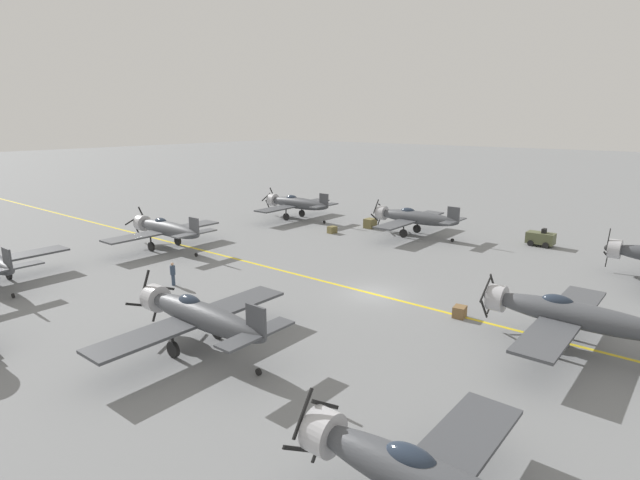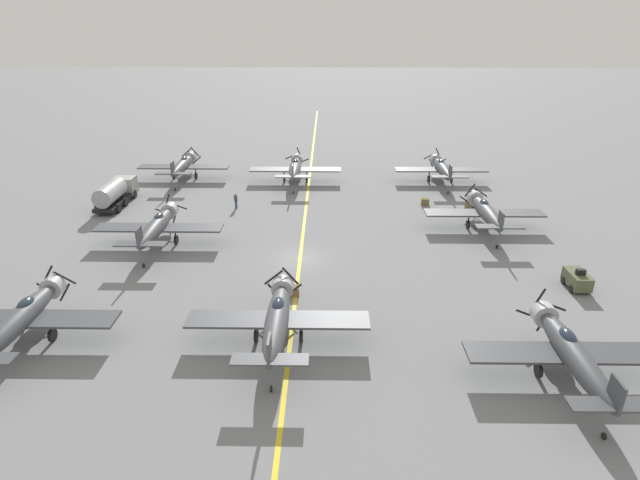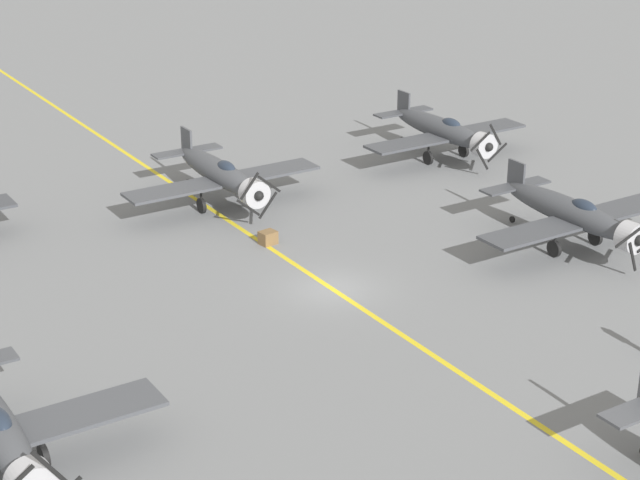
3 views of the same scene
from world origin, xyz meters
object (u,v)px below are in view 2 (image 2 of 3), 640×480
Objects in this scene: airplane_near_right at (571,352)px; airplane_near_center at (277,319)px; airplane_far_center at (295,168)px; supply_crate_by_tanker at (425,202)px; airplane_mid_left at (157,226)px; ground_crew_walking at (236,200)px; tow_tractor at (577,279)px; airplane_far_right at (442,168)px; airplane_mid_right at (486,211)px; supply_crate_mid_lane at (472,206)px; supply_crate_outboard at (293,291)px; airplane_far_left at (183,165)px; fuel_tanker at (115,192)px; airplane_near_left at (22,318)px.

airplane_near_center is at bearing 161.85° from airplane_near_right.
airplane_far_center is 13.10× the size of supply_crate_by_tanker.
airplane_mid_left is at bearing 140.47° from airplane_near_right.
ground_crew_walking is 1.96× the size of supply_crate_by_tanker.
tow_tractor reaches higher than supply_crate_by_tanker.
airplane_far_right is at bearing 81.62° from airplane_near_right.
airplane_far_right reaches higher than supply_crate_by_tanker.
airplane_mid_right is at bearing -24.10° from airplane_far_center.
airplane_far_center is 1.00× the size of airplane_near_center.
supply_crate_outboard is at bearing -134.42° from supply_crate_mid_lane.
airplane_mid_left is at bearing -146.58° from airplane_far_right.
ground_crew_walking is at bearing 44.51° from airplane_mid_left.
airplane_mid_left is 13.72× the size of supply_crate_outboard.
airplane_far_left is at bearing 162.89° from supply_crate_by_tanker.
airplane_near_right is at bearing -50.07° from ground_crew_walking.
supply_crate_mid_lane is at bearing -18.85° from airplane_far_left.
airplane_mid_right reaches higher than supply_crate_outboard.
airplane_near_right is (18.44, -39.32, 0.00)m from airplane_far_center.
ground_crew_walking is (14.08, -0.99, -0.53)m from fuel_tanker.
fuel_tanker is at bearing 156.72° from tow_tractor.
airplane_near_left is (-35.84, -20.20, 0.00)m from airplane_mid_right.
fuel_tanker is (-20.27, -8.90, -0.50)m from airplane_far_center.
airplane_far_right is at bearing 50.98° from airplane_near_left.
airplane_far_center is 25.74m from airplane_mid_right.
tow_tractor is (35.92, -7.71, -1.22)m from airplane_mid_left.
ground_crew_walking is 21.08m from supply_crate_outboard.
airplane_far_right is 9.37m from supply_crate_by_tanker.
airplane_far_right is 9.16× the size of supply_crate_mid_lane.
airplane_near_right is 13.72× the size of supply_crate_outboard.
airplane_near_left is (-34.06, 3.20, 0.00)m from airplane_near_right.
supply_crate_by_tanker is at bearing 63.30° from airplane_near_center.
ground_crew_walking is (-30.36, 18.13, 0.19)m from tow_tractor.
airplane_far_center reaches higher than tow_tractor.
supply_crate_by_tanker reaches higher than supply_crate_outboard.
airplane_far_left is at bearing 81.32° from airplane_mid_left.
supply_crate_by_tanker is at bearing 108.00° from airplane_mid_right.
airplane_mid_left is 14.25m from fuel_tanker.
fuel_tanker is (-8.52, 11.41, -0.50)m from airplane_mid_left.
airplane_near_center reaches higher than supply_crate_mid_lane.
airplane_far_center reaches higher than airplane_near_center.
tow_tractor is at bearing -80.04° from airplane_far_right.
airplane_far_right is 28.66m from tow_tractor.
airplane_far_right is 40.46m from airplane_near_center.
supply_crate_mid_lane is (19.54, 25.86, -1.47)m from airplane_near_center.
airplane_near_center is at bearing 5.23° from airplane_near_left.
airplane_near_center is at bearing -116.78° from airplane_far_right.
fuel_tanker is at bearing 104.46° from airplane_near_left.
airplane_near_left is at bearing -99.27° from airplane_far_center.
supply_crate_outboard is at bearing -72.82° from airplane_far_center.
airplane_far_center reaches higher than airplane_mid_right.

